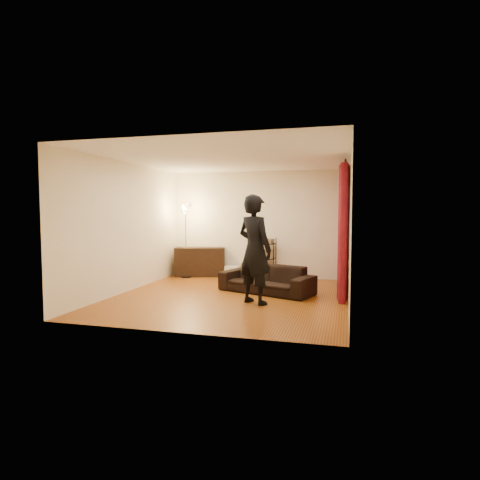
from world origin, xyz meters
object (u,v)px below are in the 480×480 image
(storage_boxes, at_px, (232,271))
(floor_lamp, at_px, (186,240))
(sofa, at_px, (266,279))
(person, at_px, (255,249))
(media_cabinet, at_px, (200,262))
(wire_shelf, at_px, (266,258))

(storage_boxes, xyz_separation_m, floor_lamp, (-1.11, -0.37, 0.81))
(storage_boxes, bearing_deg, floor_lamp, -161.67)
(sofa, relative_size, storage_boxes, 5.69)
(person, bearing_deg, media_cabinet, -23.26)
(wire_shelf, bearing_deg, floor_lamp, -167.38)
(sofa, distance_m, wire_shelf, 1.77)
(media_cabinet, height_order, floor_lamp, floor_lamp)
(person, bearing_deg, sofa, -61.71)
(wire_shelf, relative_size, floor_lamp, 0.53)
(media_cabinet, relative_size, wire_shelf, 1.26)
(wire_shelf, bearing_deg, media_cabinet, -175.83)
(sofa, height_order, floor_lamp, floor_lamp)
(storage_boxes, bearing_deg, wire_shelf, -2.18)
(sofa, height_order, storage_boxes, sofa)
(wire_shelf, xyz_separation_m, floor_lamp, (-2.01, -0.33, 0.44))
(media_cabinet, distance_m, wire_shelf, 1.74)
(person, bearing_deg, floor_lamp, -16.48)
(person, height_order, floor_lamp, person)
(wire_shelf, bearing_deg, storage_boxes, -179.03)
(wire_shelf, height_order, floor_lamp, floor_lamp)
(storage_boxes, relative_size, floor_lamp, 0.18)
(sofa, xyz_separation_m, storage_boxes, (-1.25, 1.75, -0.14))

